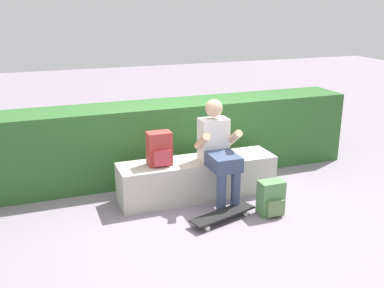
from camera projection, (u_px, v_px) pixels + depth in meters
ground_plane at (209, 209)px, 5.23m from camera, size 24.00×24.00×0.00m
bench_main at (197, 178)px, 5.51m from camera, size 1.95×0.49×0.48m
person_skater at (218, 148)px, 5.24m from camera, size 0.49×0.62×1.23m
skateboard_near_person at (223, 214)px, 4.93m from camera, size 0.82×0.42×0.09m
backpack_on_bench at (159, 149)px, 5.21m from camera, size 0.28×0.23×0.40m
backpack_on_ground at (271, 198)px, 5.04m from camera, size 0.28×0.23×0.40m
hedge_row at (142, 142)px, 6.00m from camera, size 5.95×0.67×1.02m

